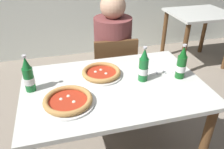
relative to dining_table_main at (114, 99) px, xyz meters
name	(u,v)px	position (x,y,z in m)	size (l,w,h in m)	color
dining_table_main	(114,99)	(0.00, 0.00, 0.00)	(1.20, 0.80, 0.75)	silver
chair_behind_table	(114,72)	(0.16, 0.61, -0.15)	(0.43, 0.43, 0.85)	brown
diner_seated	(113,60)	(0.17, 0.66, -0.05)	(0.34, 0.34, 1.21)	#2D3342
dining_table_background	(198,24)	(1.59, 1.42, -0.04)	(0.80, 0.70, 0.75)	silver
pizza_margherita_near	(68,101)	(-0.31, -0.13, 0.14)	(0.31, 0.31, 0.04)	white
pizza_marinara_far	(101,73)	(-0.06, 0.14, 0.14)	(0.29, 0.29, 0.04)	white
beer_bottle_left	(28,76)	(-0.53, 0.07, 0.22)	(0.07, 0.07, 0.25)	#196B2D
beer_bottle_center	(144,67)	(0.21, 0.01, 0.22)	(0.07, 0.07, 0.25)	#196B2D
beer_bottle_right	(181,64)	(0.47, -0.02, 0.22)	(0.07, 0.07, 0.25)	#14591E
napkin_with_cutlery	(157,68)	(0.37, 0.14, 0.12)	(0.19, 0.19, 0.01)	white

